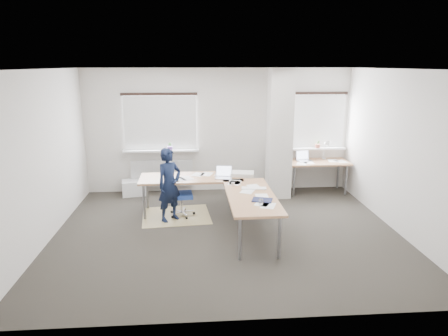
{
  "coord_description": "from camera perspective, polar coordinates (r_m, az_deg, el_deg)",
  "views": [
    {
      "loc": [
        -0.53,
        -6.5,
        2.87
      ],
      "look_at": [
        0.02,
        0.9,
        0.94
      ],
      "focal_mm": 32.0,
      "sensor_mm": 36.0,
      "label": 1
    }
  ],
  "objects": [
    {
      "name": "white_crate",
      "position": [
        9.26,
        -12.62,
        -2.74
      ],
      "size": [
        0.62,
        0.49,
        0.34
      ],
      "primitive_type": "cube",
      "rotation": [
        0.0,
        0.0,
        0.19
      ],
      "color": "white",
      "rests_on": "ground"
    },
    {
      "name": "room_shell",
      "position": [
        7.08,
        1.62,
        5.45
      ],
      "size": [
        6.04,
        5.04,
        2.82
      ],
      "color": "beige",
      "rests_on": "ground"
    },
    {
      "name": "task_chair",
      "position": [
        7.83,
        -6.33,
        -4.93
      ],
      "size": [
        0.51,
        0.51,
        0.95
      ],
      "rotation": [
        0.0,
        0.0,
        0.1
      ],
      "color": "navy",
      "rests_on": "ground"
    },
    {
      "name": "desk_main",
      "position": [
        7.32,
        -0.31,
        -2.73
      ],
      "size": [
        2.44,
        2.61,
        0.96
      ],
      "rotation": [
        0.0,
        0.0,
        0.02
      ],
      "color": "#915F3E",
      "rests_on": "ground"
    },
    {
      "name": "floor_mat",
      "position": [
        7.91,
        -6.84,
        -6.77
      ],
      "size": [
        1.39,
        1.21,
        0.01
      ],
      "primitive_type": "cube",
      "rotation": [
        0.0,
        0.0,
        0.09
      ],
      "color": "#948251",
      "rests_on": "ground"
    },
    {
      "name": "ground",
      "position": [
        7.13,
        0.41,
        -9.17
      ],
      "size": [
        6.0,
        6.0,
        0.0
      ],
      "primitive_type": "plane",
      "color": "black",
      "rests_on": "ground"
    },
    {
      "name": "person",
      "position": [
        7.49,
        -7.8,
        -2.42
      ],
      "size": [
        0.6,
        0.58,
        1.39
      ],
      "primitive_type": "imported",
      "rotation": [
        0.0,
        0.0,
        0.68
      ],
      "color": "black",
      "rests_on": "ground"
    },
    {
      "name": "desk_side",
      "position": [
        9.35,
        13.2,
        0.68
      ],
      "size": [
        1.41,
        0.72,
        1.22
      ],
      "rotation": [
        0.0,
        0.0,
        0.02
      ],
      "color": "#915F3E",
      "rests_on": "ground"
    }
  ]
}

